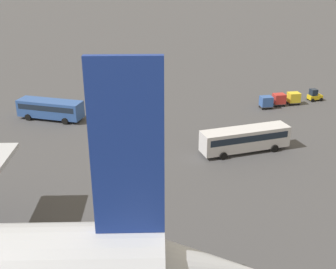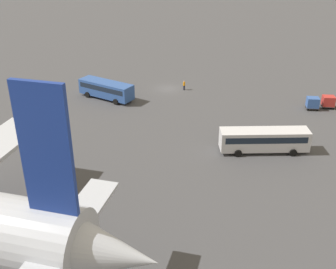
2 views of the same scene
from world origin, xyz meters
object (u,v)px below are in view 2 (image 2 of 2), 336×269
at_px(shuttle_bus_near, 106,89).
at_px(cargo_cart_red, 328,101).
at_px(cargo_cart_blue, 313,103).
at_px(shuttle_bus_far, 264,139).
at_px(worker_person, 184,85).

height_order(shuttle_bus_near, cargo_cart_red, shuttle_bus_near).
bearing_deg(cargo_cart_blue, shuttle_bus_far, 51.78).
distance_m(shuttle_bus_near, shuttle_bus_far, 30.42).
xyz_separation_m(shuttle_bus_near, cargo_cart_blue, (-34.35, 5.51, -0.63)).
height_order(shuttle_bus_far, worker_person, shuttle_bus_far).
height_order(shuttle_bus_near, worker_person, shuttle_bus_near).
bearing_deg(shuttle_bus_far, shuttle_bus_near, -41.01).
bearing_deg(cargo_cart_red, shuttle_bus_far, 46.64).
distance_m(worker_person, cargo_cart_red, 25.02).
distance_m(cargo_cart_red, cargo_cart_blue, 2.83).
bearing_deg(worker_person, cargo_cart_red, 159.01).
relative_size(cargo_cart_red, cargo_cart_blue, 1.00).
height_order(shuttle_bus_near, shuttle_bus_far, shuttle_bus_far).
distance_m(worker_person, cargo_cart_blue, 22.69).
distance_m(shuttle_bus_far, cargo_cart_blue, 18.09).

